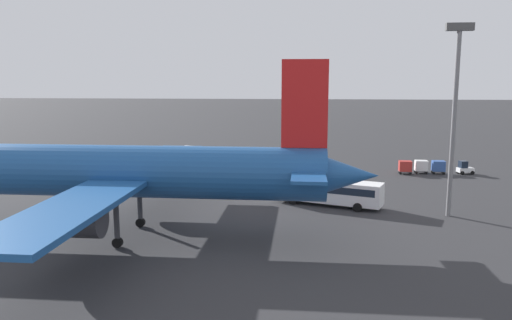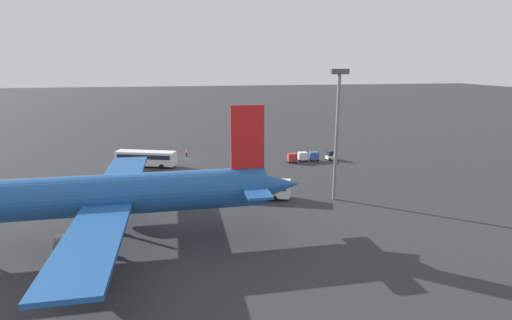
% 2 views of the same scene
% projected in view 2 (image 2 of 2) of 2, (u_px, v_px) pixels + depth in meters
% --- Properties ---
extents(ground_plane, '(600.00, 600.00, 0.00)m').
position_uv_depth(ground_plane, '(191.00, 158.00, 91.80)').
color(ground_plane, '#2D2D30').
extents(airplane, '(49.33, 42.43, 16.47)m').
position_uv_depth(airplane, '(98.00, 196.00, 46.53)').
color(airplane, '#1E5193').
rests_on(airplane, ground).
extents(shuttle_bus_near, '(12.78, 6.82, 3.32)m').
position_uv_depth(shuttle_bus_near, '(146.00, 157.00, 83.95)').
color(shuttle_bus_near, white).
rests_on(shuttle_bus_near, ground).
extents(shuttle_bus_far, '(12.80, 6.98, 3.02)m').
position_uv_depth(shuttle_bus_far, '(251.00, 187.00, 64.68)').
color(shuttle_bus_far, white).
rests_on(shuttle_bus_far, ground).
extents(baggage_tug, '(2.61, 2.03, 2.10)m').
position_uv_depth(baggage_tug, '(331.00, 156.00, 90.01)').
color(baggage_tug, white).
rests_on(baggage_tug, ground).
extents(worker_person, '(0.38, 0.38, 1.74)m').
position_uv_depth(worker_person, '(186.00, 153.00, 93.44)').
color(worker_person, '#1E1E2D').
rests_on(worker_person, ground).
extents(cargo_cart_blue, '(2.07, 1.77, 2.06)m').
position_uv_depth(cargo_cart_blue, '(314.00, 156.00, 89.08)').
color(cargo_cart_blue, '#38383D').
rests_on(cargo_cart_blue, ground).
extents(cargo_cart_white, '(2.07, 1.77, 2.06)m').
position_uv_depth(cargo_cart_white, '(303.00, 156.00, 88.69)').
color(cargo_cart_white, '#38383D').
rests_on(cargo_cart_white, ground).
extents(cargo_cart_red, '(2.07, 1.77, 2.06)m').
position_uv_depth(cargo_cart_red, '(292.00, 157.00, 87.50)').
color(cargo_cart_red, '#38383D').
rests_on(cargo_cart_red, ground).
extents(light_pole, '(2.80, 0.70, 20.49)m').
position_uv_depth(light_pole, '(337.00, 123.00, 61.26)').
color(light_pole, slate).
rests_on(light_pole, ground).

